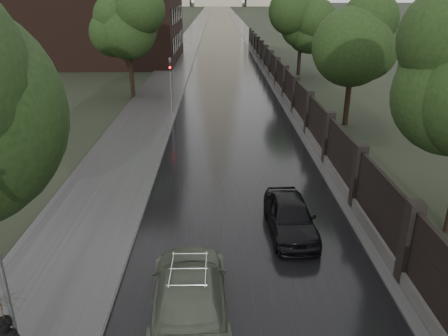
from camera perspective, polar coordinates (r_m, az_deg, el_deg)
road at (r=196.13m, az=-0.66°, el=19.55°), size 8.00×420.00×0.02m
sidewalk_left at (r=196.19m, az=-2.52°, el=19.55°), size 4.00×420.00×0.16m
verge_right at (r=196.23m, az=1.05°, el=19.56°), size 3.00×420.00×0.08m
fence_right at (r=39.05m, az=7.52°, el=11.16°), size 0.45×75.72×2.70m
tree_left_far at (r=36.74m, az=-12.40°, el=16.86°), size 4.25×4.25×7.39m
tree_right_b at (r=29.41m, az=16.50°, el=14.75°), size 4.08×4.08×7.01m
tree_right_c at (r=46.85m, az=10.05°, el=17.66°), size 4.08×4.08×7.01m
lamp_post at (r=10.26m, az=-26.75°, el=-13.32°), size 0.25×0.12×5.11m
traffic_light at (r=31.66m, az=-6.97°, el=11.24°), size 0.16×0.32×4.00m
volga_sedan at (r=12.17m, az=-4.54°, el=-15.98°), size 2.30×5.13×1.46m
car_right_near at (r=16.07m, az=8.65°, el=-6.20°), size 1.75×4.05×1.36m
pedestrian_umbrella at (r=10.53m, az=-26.96°, el=-16.85°), size 1.10×1.12×2.77m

